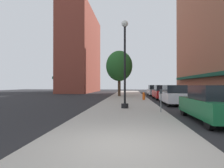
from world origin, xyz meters
name	(u,v)px	position (x,y,z in m)	size (l,w,h in m)	color
ground_plane	(160,99)	(4.00, 18.00, 0.00)	(90.00, 90.00, 0.00)	#232326
sidewalk_slab	(128,97)	(0.00, 19.00, 0.06)	(4.80, 50.00, 0.12)	#A8A399
building_far_background	(81,53)	(-11.01, 37.00, 9.24)	(6.80, 18.00, 18.52)	brown
lamppost	(125,62)	(-0.06, 7.54, 3.20)	(0.48, 0.48, 5.90)	black
fire_hydrant	(144,96)	(1.74, 14.59, 0.52)	(0.33, 0.26, 0.79)	#E05614
parking_meter_near	(161,98)	(2.05, 5.96, 0.95)	(0.14, 0.09, 1.31)	slate
tree_near	(119,66)	(-1.19, 20.79, 4.33)	(3.71, 3.71, 6.37)	#422D1E
car_green	(212,104)	(4.00, 3.96, 0.81)	(1.80, 4.30, 1.66)	black
car_white	(174,95)	(4.00, 11.13, 0.81)	(1.80, 4.30, 1.66)	black
car_red	(162,92)	(4.00, 16.76, 0.81)	(1.80, 4.30, 1.66)	black
car_silver	(154,91)	(4.00, 23.67, 0.81)	(1.80, 4.30, 1.66)	black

